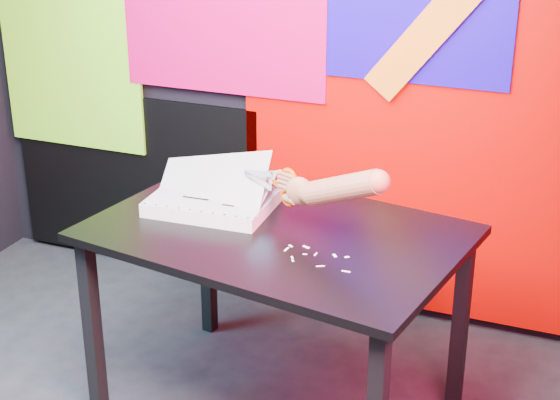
% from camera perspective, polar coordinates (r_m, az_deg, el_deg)
% --- Properties ---
extents(room, '(3.01, 3.01, 2.71)m').
position_cam_1_polar(room, '(2.39, -13.53, 7.00)').
color(room, black).
rests_on(room, ground).
extents(backdrop, '(2.88, 0.05, 2.08)m').
position_cam_1_polar(backdrop, '(3.72, 0.72, 6.83)').
color(backdrop, '#C40300').
rests_on(backdrop, ground).
extents(work_table, '(1.35, 1.01, 0.75)m').
position_cam_1_polar(work_table, '(2.96, -0.22, -3.49)').
color(work_table, black).
rests_on(work_table, ground).
extents(printout_stack, '(0.46, 0.33, 0.22)m').
position_cam_1_polar(printout_stack, '(3.09, -4.52, -0.10)').
color(printout_stack, silver).
rests_on(printout_stack, work_table).
extents(scissors, '(0.24, 0.10, 0.14)m').
position_cam_1_polar(scissors, '(2.92, 0.33, 0.93)').
color(scissors, silver).
rests_on(scissors, printout_stack).
extents(hand_forearm, '(0.42, 0.20, 0.21)m').
position_cam_1_polar(hand_forearm, '(2.76, 3.69, 0.79)').
color(hand_forearm, brown).
rests_on(hand_forearm, work_table).
extents(paper_clippings, '(0.25, 0.13, 0.00)m').
position_cam_1_polar(paper_clippings, '(2.74, 2.27, -3.72)').
color(paper_clippings, white).
rests_on(paper_clippings, work_table).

